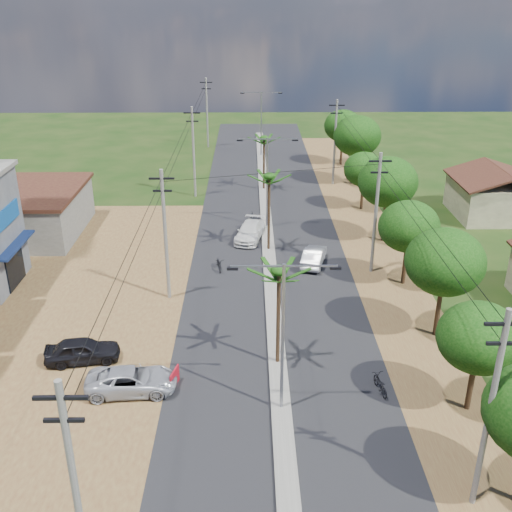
{
  "coord_description": "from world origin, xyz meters",
  "views": [
    {
      "loc": [
        -1.54,
        -24.13,
        19.1
      ],
      "look_at": [
        -1.1,
        12.17,
        3.0
      ],
      "focal_mm": 42.0,
      "sensor_mm": 36.0,
      "label": 1
    }
  ],
  "objects_px": {
    "car_parked_silver": "(132,381)",
    "moto_rider_east": "(380,385)",
    "car_silver_mid": "(314,256)",
    "car_white_far": "(250,232)",
    "roadside_sign": "(175,378)",
    "car_parked_dark": "(82,351)"
  },
  "relations": [
    {
      "from": "car_silver_mid",
      "to": "roadside_sign",
      "type": "height_order",
      "value": "car_silver_mid"
    },
    {
      "from": "car_silver_mid",
      "to": "car_parked_dark",
      "type": "distance_m",
      "value": 19.23
    },
    {
      "from": "car_parked_dark",
      "to": "roadside_sign",
      "type": "bearing_deg",
      "value": -123.26
    },
    {
      "from": "car_parked_dark",
      "to": "car_white_far",
      "type": "bearing_deg",
      "value": -37.05
    },
    {
      "from": "car_parked_dark",
      "to": "roadside_sign",
      "type": "height_order",
      "value": "car_parked_dark"
    },
    {
      "from": "car_parked_silver",
      "to": "car_parked_dark",
      "type": "relative_size",
      "value": 1.14
    },
    {
      "from": "car_parked_silver",
      "to": "car_parked_dark",
      "type": "height_order",
      "value": "car_parked_dark"
    },
    {
      "from": "roadside_sign",
      "to": "moto_rider_east",
      "type": "bearing_deg",
      "value": 10.35
    },
    {
      "from": "moto_rider_east",
      "to": "roadside_sign",
      "type": "relative_size",
      "value": 1.46
    },
    {
      "from": "moto_rider_east",
      "to": "roadside_sign",
      "type": "distance_m",
      "value": 10.72
    },
    {
      "from": "moto_rider_east",
      "to": "car_white_far",
      "type": "bearing_deg",
      "value": -82.79
    },
    {
      "from": "car_parked_dark",
      "to": "moto_rider_east",
      "type": "height_order",
      "value": "car_parked_dark"
    },
    {
      "from": "car_parked_silver",
      "to": "roadside_sign",
      "type": "distance_m",
      "value": 2.21
    },
    {
      "from": "car_parked_silver",
      "to": "car_silver_mid",
      "type": "bearing_deg",
      "value": -39.04
    },
    {
      "from": "car_silver_mid",
      "to": "car_white_far",
      "type": "relative_size",
      "value": 0.86
    },
    {
      "from": "car_parked_dark",
      "to": "car_silver_mid",
      "type": "bearing_deg",
      "value": -57.32
    },
    {
      "from": "car_white_far",
      "to": "moto_rider_east",
      "type": "xyz_separation_m",
      "value": [
        6.7,
        -20.99,
        -0.23
      ]
    },
    {
      "from": "moto_rider_east",
      "to": "roadside_sign",
      "type": "height_order",
      "value": "roadside_sign"
    },
    {
      "from": "moto_rider_east",
      "to": "roadside_sign",
      "type": "bearing_deg",
      "value": -13.79
    },
    {
      "from": "car_parked_silver",
      "to": "roadside_sign",
      "type": "bearing_deg",
      "value": -82.95
    },
    {
      "from": "car_parked_silver",
      "to": "moto_rider_east",
      "type": "distance_m",
      "value": 12.87
    },
    {
      "from": "car_parked_dark",
      "to": "moto_rider_east",
      "type": "xyz_separation_m",
      "value": [
        16.11,
        -3.01,
        -0.24
      ]
    }
  ]
}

